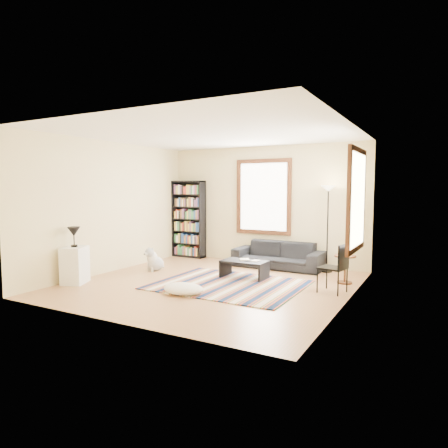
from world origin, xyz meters
The scene contains 21 objects.
floor centered at (0.00, 0.00, -0.05)m, with size 5.00×5.00×0.10m, color #A86D4D.
ceiling centered at (0.00, 0.00, 2.85)m, with size 5.00×5.00×0.10m, color white.
wall_back centered at (0.00, 2.55, 1.40)m, with size 5.00×0.10×2.80m, color beige.
wall_front centered at (0.00, -2.55, 1.40)m, with size 5.00×0.10×2.80m, color beige.
wall_left centered at (-2.55, 0.00, 1.40)m, with size 0.10×5.00×2.80m, color beige.
wall_right centered at (2.55, 0.00, 1.40)m, with size 0.10×5.00×2.80m, color beige.
window_back centered at (0.00, 2.47, 1.60)m, with size 1.20×0.06×1.60m, color white.
window_right centered at (2.47, 0.80, 1.60)m, with size 0.06×1.20×1.60m, color white.
rug centered at (0.33, 0.07, 0.01)m, with size 2.67×2.14×0.02m, color #0B1B39.
sofa centered at (0.55, 2.05, 0.30)m, with size 2.03×0.79×0.59m, color black.
bookshelf centered at (-2.06, 2.32, 1.00)m, with size 0.90×0.30×2.00m, color black.
coffee_table centered at (0.34, 0.73, 0.18)m, with size 0.90×0.50×0.36m, color black.
book_a centered at (0.24, 0.73, 0.37)m, with size 0.25×0.18×0.02m, color beige.
book_b centered at (0.49, 0.78, 0.37)m, with size 0.14×0.19×0.01m, color beige.
floor_cushion centered at (-0.06, -0.84, 0.09)m, with size 0.73×0.54×0.18m, color white.
floor_lamp centered at (1.63, 2.15, 0.93)m, with size 0.30×0.30×1.86m, color black, non-canonical shape.
side_table centered at (2.20, 1.26, 0.27)m, with size 0.40×0.40×0.54m, color #4F2C13.
folding_chair centered at (2.15, 0.48, 0.43)m, with size 0.42×0.40×0.86m, color black.
white_cabinet centered at (-2.30, -1.20, 0.35)m, with size 0.38×0.50×0.70m, color white.
table_lamp centered at (-2.30, -1.20, 0.89)m, with size 0.24×0.24×0.38m, color black, non-canonical shape.
dog centered at (-1.71, 0.48, 0.26)m, with size 0.37×0.51×0.51m, color silver, non-canonical shape.
Camera 1 is at (3.76, -6.38, 1.80)m, focal length 32.00 mm.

